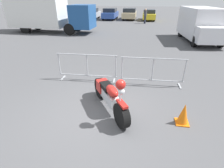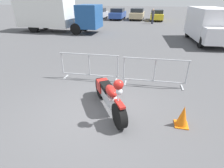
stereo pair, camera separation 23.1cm
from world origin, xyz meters
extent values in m
plane|color=#4C4C4F|center=(0.00, 0.00, 0.00)|extent=(120.00, 120.00, 0.00)
cylinder|color=black|center=(0.82, -0.41, 0.33)|extent=(0.52, 0.66, 0.66)
cylinder|color=black|center=(-0.06, 0.93, 0.33)|extent=(0.52, 0.66, 0.66)
cube|color=silver|center=(0.38, 0.26, 0.43)|extent=(0.68, 0.86, 0.29)
ellipsoid|color=#B21E19|center=(0.48, 0.11, 0.72)|extent=(0.54, 0.63, 0.27)
cube|color=black|center=(0.28, 0.42, 0.68)|extent=(0.54, 0.61, 0.12)
cube|color=#B21E19|center=(0.08, 0.71, 0.54)|extent=(0.48, 0.49, 0.33)
cube|color=#B21E19|center=(0.82, -0.41, 0.68)|extent=(0.35, 0.43, 0.06)
cylinder|color=silver|center=(0.76, -0.32, 0.82)|extent=(0.06, 0.06, 0.47)
sphere|color=silver|center=(0.79, -0.36, 1.00)|extent=(0.17, 0.17, 0.17)
sphere|color=#B21E19|center=(0.76, -0.32, 1.16)|extent=(0.25, 0.25, 0.25)
cylinder|color=#9EA0A5|center=(-0.87, 2.13, 1.05)|extent=(2.35, 0.15, 0.04)
cylinder|color=#9EA0A5|center=(-0.87, 2.13, 0.20)|extent=(2.35, 0.15, 0.04)
cylinder|color=#9EA0A5|center=(-2.00, 2.08, 0.62)|extent=(0.05, 0.05, 0.85)
cylinder|color=#9EA0A5|center=(-0.87, 2.13, 0.62)|extent=(0.05, 0.05, 0.85)
cylinder|color=#9EA0A5|center=(0.25, 2.18, 0.62)|extent=(0.05, 0.05, 0.85)
cube|color=#9EA0A5|center=(-1.93, 2.08, 0.01)|extent=(0.08, 0.44, 0.03)
cube|color=#9EA0A5|center=(0.18, 2.18, 0.01)|extent=(0.08, 0.44, 0.03)
cylinder|color=#9EA0A5|center=(1.63, 2.13, 1.05)|extent=(2.35, 0.15, 0.04)
cylinder|color=#9EA0A5|center=(1.63, 2.13, 0.20)|extent=(2.35, 0.15, 0.04)
cylinder|color=#9EA0A5|center=(0.50, 2.08, 0.62)|extent=(0.05, 0.05, 0.85)
cylinder|color=#9EA0A5|center=(1.63, 2.13, 0.62)|extent=(0.05, 0.05, 0.85)
cylinder|color=#9EA0A5|center=(2.75, 2.18, 0.62)|extent=(0.05, 0.05, 0.85)
cube|color=#9EA0A5|center=(0.57, 2.08, 0.01)|extent=(0.08, 0.44, 0.03)
cube|color=#9EA0A5|center=(2.68, 2.18, 0.01)|extent=(0.08, 0.44, 0.03)
cube|color=white|center=(-8.45, 11.61, 1.73)|extent=(5.05, 2.41, 2.50)
cube|color=#1E4C8C|center=(-4.16, 11.52, 1.43)|extent=(1.85, 2.22, 1.90)
cylinder|color=black|center=(-5.07, 12.51, 0.48)|extent=(0.97, 0.30, 0.96)
cylinder|color=black|center=(-5.11, 10.58, 0.48)|extent=(0.97, 0.30, 0.96)
cylinder|color=black|center=(-9.28, 12.60, 0.48)|extent=(0.97, 0.30, 0.96)
cylinder|color=black|center=(-9.33, 10.67, 0.48)|extent=(0.97, 0.30, 0.96)
cube|color=silver|center=(5.15, 10.48, 1.31)|extent=(2.40, 4.28, 2.00)
cube|color=silver|center=(5.40, 7.99, 0.84)|extent=(1.98, 1.09, 1.00)
cylinder|color=black|center=(6.19, 8.48, 0.36)|extent=(0.31, 0.74, 0.72)
cylinder|color=black|center=(4.52, 8.31, 0.36)|extent=(0.31, 0.74, 0.72)
cylinder|color=black|center=(5.86, 11.76, 0.36)|extent=(0.31, 0.74, 0.72)
cylinder|color=black|center=(4.19, 11.59, 0.36)|extent=(0.31, 0.74, 0.72)
cube|color=maroon|center=(-12.03, 23.08, 0.57)|extent=(1.67, 4.02, 0.65)
cube|color=#1E232B|center=(-12.03, 22.94, 1.13)|extent=(1.52, 2.06, 0.47)
cylinder|color=black|center=(-12.73, 24.35, 0.30)|extent=(0.21, 0.60, 0.60)
cylinder|color=black|center=(-11.36, 24.37, 0.30)|extent=(0.21, 0.60, 0.60)
cylinder|color=black|center=(-12.70, 21.79, 0.30)|extent=(0.21, 0.60, 0.60)
cylinder|color=black|center=(-11.33, 21.81, 0.30)|extent=(0.21, 0.60, 0.60)
cube|color=#236B38|center=(-9.29, 22.58, 0.63)|extent=(1.87, 4.49, 0.73)
cube|color=#1E232B|center=(-9.29, 22.42, 1.26)|extent=(1.70, 2.31, 0.52)
cylinder|color=black|center=(-10.07, 24.00, 0.33)|extent=(0.24, 0.67, 0.67)
cylinder|color=black|center=(-8.54, 24.02, 0.33)|extent=(0.24, 0.67, 0.67)
cylinder|color=black|center=(-10.04, 21.14, 0.33)|extent=(0.24, 0.67, 0.67)
cylinder|color=black|center=(-8.51, 21.15, 0.33)|extent=(0.24, 0.67, 0.67)
cube|color=#B7BABF|center=(-6.54, 22.41, 0.62)|extent=(1.82, 4.37, 0.71)
cube|color=#1E232B|center=(-6.54, 22.25, 1.23)|extent=(1.65, 2.25, 0.51)
cylinder|color=black|center=(-7.30, 23.79, 0.32)|extent=(0.23, 0.65, 0.65)
cylinder|color=black|center=(-5.82, 23.81, 0.32)|extent=(0.23, 0.65, 0.65)
cylinder|color=black|center=(-7.27, 21.01, 0.32)|extent=(0.23, 0.65, 0.65)
cylinder|color=black|center=(-5.78, 21.02, 0.32)|extent=(0.23, 0.65, 0.65)
cube|color=#284799|center=(-3.80, 22.63, 0.63)|extent=(1.86, 4.46, 0.72)
cube|color=#1E232B|center=(-3.80, 22.48, 1.25)|extent=(1.69, 2.29, 0.52)
cylinder|color=black|center=(-4.58, 24.05, 0.33)|extent=(0.23, 0.66, 0.66)
cylinder|color=black|center=(-3.06, 24.06, 0.33)|extent=(0.23, 0.66, 0.66)
cylinder|color=black|center=(-4.54, 21.20, 0.33)|extent=(0.23, 0.66, 0.66)
cylinder|color=black|center=(-3.03, 21.22, 0.33)|extent=(0.23, 0.66, 0.66)
cube|color=tan|center=(-1.06, 22.99, 0.63)|extent=(1.87, 4.48, 0.73)
cube|color=#1E232B|center=(-1.06, 22.84, 1.26)|extent=(1.70, 2.30, 0.52)
cylinder|color=black|center=(-1.84, 24.41, 0.33)|extent=(0.24, 0.67, 0.66)
cylinder|color=black|center=(-0.31, 24.43, 0.33)|extent=(0.24, 0.67, 0.66)
cylinder|color=black|center=(-1.80, 21.56, 0.33)|extent=(0.24, 0.67, 0.66)
cylinder|color=black|center=(-0.28, 21.57, 0.33)|extent=(0.24, 0.67, 0.66)
cube|color=yellow|center=(1.69, 22.53, 0.58)|extent=(1.71, 4.11, 0.67)
cube|color=#1E232B|center=(1.69, 22.39, 1.15)|extent=(1.55, 2.11, 0.48)
cylinder|color=black|center=(0.97, 23.83, 0.30)|extent=(0.22, 0.61, 0.61)
cylinder|color=black|center=(2.37, 23.84, 0.30)|extent=(0.22, 0.61, 0.61)
cylinder|color=black|center=(1.00, 21.21, 0.30)|extent=(0.22, 0.61, 0.61)
cylinder|color=black|center=(2.40, 21.23, 0.30)|extent=(0.22, 0.61, 0.61)
cylinder|color=#262838|center=(1.20, 18.95, 0.42)|extent=(0.31, 0.31, 0.85)
cylinder|color=#3F3F47|center=(1.20, 18.95, 1.16)|extent=(0.44, 0.44, 0.62)
sphere|color=tan|center=(1.20, 18.95, 1.58)|extent=(0.22, 0.22, 0.22)
cylinder|color=#ADA89E|center=(7.57, 16.09, 0.07)|extent=(3.63, 3.63, 0.14)
cylinder|color=#38662D|center=(7.57, 16.09, 0.15)|extent=(3.34, 3.34, 0.02)
sphere|color=#33702D|center=(7.13, 16.61, 0.56)|extent=(1.00, 1.00, 1.00)
sphere|color=#286023|center=(7.58, 16.09, 0.63)|extent=(1.14, 1.14, 1.14)
sphere|color=#33702D|center=(7.78, 16.32, 0.50)|extent=(0.84, 0.84, 0.84)
sphere|color=#3D7A38|center=(8.04, 15.96, 0.62)|extent=(1.13, 1.13, 1.13)
cube|color=orange|center=(2.39, -0.01, 0.01)|extent=(0.34, 0.34, 0.03)
cone|color=orange|center=(2.39, -0.01, 0.31)|extent=(0.28, 0.28, 0.56)
camera|label=1|loc=(1.21, -3.97, 3.02)|focal=28.00mm
camera|label=2|loc=(1.43, -3.92, 3.02)|focal=28.00mm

